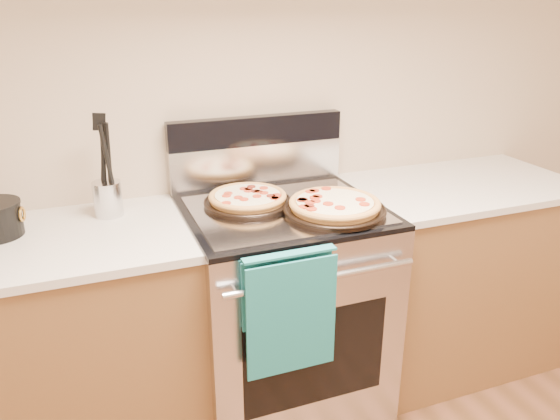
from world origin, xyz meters
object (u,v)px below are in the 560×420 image
object	(u,v)px
range_body	(282,312)
utensil_crock	(108,199)
pepperoni_pizza_front	(335,206)
pepperoni_pizza_back	(248,199)

from	to	relation	value
range_body	utensil_crock	size ratio (longest dim) A/B	6.76
pepperoni_pizza_front	utensil_crock	world-z (taller)	utensil_crock
range_body	pepperoni_pizza_back	size ratio (longest dim) A/B	2.65
pepperoni_pizza_front	utensil_crock	distance (m)	0.86
pepperoni_pizza_front	utensil_crock	bearing A→B (deg)	158.10
range_body	utensil_crock	xyz separation A→B (m)	(-0.64, 0.19, 0.53)
pepperoni_pizza_front	range_body	bearing A→B (deg)	140.13
pepperoni_pizza_back	pepperoni_pizza_front	world-z (taller)	pepperoni_pizza_front
range_body	pepperoni_pizza_back	world-z (taller)	pepperoni_pizza_back
pepperoni_pizza_back	range_body	bearing A→B (deg)	-30.27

